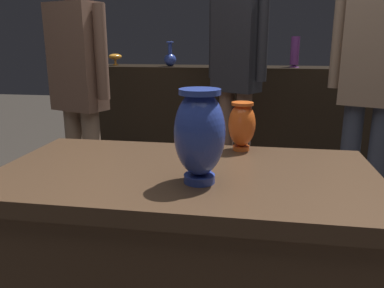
{
  "coord_description": "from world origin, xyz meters",
  "views": [
    {
      "loc": [
        0.21,
        -1.13,
        1.19
      ],
      "look_at": [
        0.03,
        -0.05,
        0.9
      ],
      "focal_mm": 35.78,
      "sensor_mm": 36.0,
      "label": 1
    }
  ],
  "objects_px": {
    "shelf_vase_right": "(295,52)",
    "visitor_near_right": "(373,74)",
    "shelf_vase_far_left": "(115,57)",
    "visitor_near_left": "(79,85)",
    "vase_centerpiece": "(200,133)",
    "vase_tall_behind": "(242,125)",
    "shelf_vase_far_right": "(359,56)",
    "shelf_vase_center": "(231,54)",
    "shelf_vase_left": "(170,58)",
    "visitor_center_back": "(236,67)"
  },
  "relations": [
    {
      "from": "shelf_vase_right",
      "to": "visitor_near_right",
      "type": "bearing_deg",
      "value": -73.32
    },
    {
      "from": "shelf_vase_far_left",
      "to": "visitor_near_left",
      "type": "relative_size",
      "value": 0.07
    },
    {
      "from": "vase_centerpiece",
      "to": "vase_tall_behind",
      "type": "xyz_separation_m",
      "value": [
        0.11,
        0.36,
        -0.05
      ]
    },
    {
      "from": "shelf_vase_far_left",
      "to": "visitor_near_left",
      "type": "xyz_separation_m",
      "value": [
        0.19,
        -1.16,
        -0.12
      ]
    },
    {
      "from": "shelf_vase_right",
      "to": "shelf_vase_far_right",
      "type": "bearing_deg",
      "value": 7.23
    },
    {
      "from": "visitor_near_left",
      "to": "shelf_vase_center",
      "type": "bearing_deg",
      "value": -106.82
    },
    {
      "from": "shelf_vase_left",
      "to": "shelf_vase_center",
      "type": "xyz_separation_m",
      "value": [
        0.52,
        0.01,
        0.04
      ]
    },
    {
      "from": "visitor_near_right",
      "to": "shelf_vase_right",
      "type": "bearing_deg",
      "value": -50.69
    },
    {
      "from": "visitor_near_right",
      "to": "vase_centerpiece",
      "type": "bearing_deg",
      "value": 79.72
    },
    {
      "from": "shelf_vase_far_left",
      "to": "shelf_vase_center",
      "type": "bearing_deg",
      "value": -3.22
    },
    {
      "from": "shelf_vase_right",
      "to": "shelf_vase_center",
      "type": "height_order",
      "value": "shelf_vase_right"
    },
    {
      "from": "vase_centerpiece",
      "to": "shelf_vase_right",
      "type": "bearing_deg",
      "value": 78.65
    },
    {
      "from": "shelf_vase_right",
      "to": "vase_centerpiece",
      "type": "bearing_deg",
      "value": -101.35
    },
    {
      "from": "shelf_vase_far_right",
      "to": "visitor_near_left",
      "type": "relative_size",
      "value": 0.11
    },
    {
      "from": "vase_centerpiece",
      "to": "visitor_center_back",
      "type": "height_order",
      "value": "visitor_center_back"
    },
    {
      "from": "vase_tall_behind",
      "to": "shelf_vase_left",
      "type": "relative_size",
      "value": 0.88
    },
    {
      "from": "vase_tall_behind",
      "to": "shelf_vase_far_left",
      "type": "xyz_separation_m",
      "value": [
        -1.21,
        1.96,
        0.16
      ]
    },
    {
      "from": "vase_centerpiece",
      "to": "shelf_vase_far_left",
      "type": "height_order",
      "value": "shelf_vase_far_left"
    },
    {
      "from": "vase_centerpiece",
      "to": "shelf_vase_center",
      "type": "xyz_separation_m",
      "value": [
        -0.06,
        2.26,
        0.15
      ]
    },
    {
      "from": "vase_tall_behind",
      "to": "shelf_vase_center",
      "type": "xyz_separation_m",
      "value": [
        -0.17,
        1.9,
        0.2
      ]
    },
    {
      "from": "shelf_vase_far_right",
      "to": "visitor_near_right",
      "type": "bearing_deg",
      "value": -99.71
    },
    {
      "from": "vase_tall_behind",
      "to": "visitor_center_back",
      "type": "xyz_separation_m",
      "value": [
        -0.09,
        1.33,
        0.13
      ]
    },
    {
      "from": "shelf_vase_right",
      "to": "visitor_center_back",
      "type": "height_order",
      "value": "visitor_center_back"
    },
    {
      "from": "vase_centerpiece",
      "to": "shelf_vase_left",
      "type": "bearing_deg",
      "value": 104.47
    },
    {
      "from": "shelf_vase_left",
      "to": "shelf_vase_center",
      "type": "bearing_deg",
      "value": 1.52
    },
    {
      "from": "vase_centerpiece",
      "to": "vase_tall_behind",
      "type": "relative_size",
      "value": 1.49
    },
    {
      "from": "shelf_vase_far_left",
      "to": "visitor_near_right",
      "type": "relative_size",
      "value": 0.07
    },
    {
      "from": "shelf_vase_left",
      "to": "shelf_vase_right",
      "type": "bearing_deg",
      "value": 2.52
    },
    {
      "from": "vase_centerpiece",
      "to": "shelf_vase_left",
      "type": "height_order",
      "value": "shelf_vase_left"
    },
    {
      "from": "visitor_near_right",
      "to": "visitor_center_back",
      "type": "bearing_deg",
      "value": -9.53
    },
    {
      "from": "shelf_vase_left",
      "to": "visitor_near_left",
      "type": "height_order",
      "value": "visitor_near_left"
    },
    {
      "from": "shelf_vase_right",
      "to": "shelf_vase_left",
      "type": "bearing_deg",
      "value": -177.48
    },
    {
      "from": "visitor_near_left",
      "to": "shelf_vase_far_left",
      "type": "bearing_deg",
      "value": -59.86
    },
    {
      "from": "shelf_vase_right",
      "to": "visitor_center_back",
      "type": "distance_m",
      "value": 0.75
    },
    {
      "from": "shelf_vase_center",
      "to": "visitor_near_left",
      "type": "bearing_deg",
      "value": -127.64
    },
    {
      "from": "vase_tall_behind",
      "to": "visitor_near_right",
      "type": "relative_size",
      "value": 0.1
    },
    {
      "from": "shelf_vase_far_left",
      "to": "visitor_center_back",
      "type": "relative_size",
      "value": 0.07
    },
    {
      "from": "visitor_center_back",
      "to": "visitor_near_left",
      "type": "relative_size",
      "value": 1.08
    },
    {
      "from": "shelf_vase_far_right",
      "to": "shelf_vase_left",
      "type": "height_order",
      "value": "shelf_vase_left"
    },
    {
      "from": "shelf_vase_right",
      "to": "shelf_vase_center",
      "type": "distance_m",
      "value": 0.52
    },
    {
      "from": "visitor_near_right",
      "to": "visitor_center_back",
      "type": "height_order",
      "value": "same"
    },
    {
      "from": "shelf_vase_far_right",
      "to": "visitor_near_right",
      "type": "xyz_separation_m",
      "value": [
        -0.2,
        -1.15,
        -0.06
      ]
    },
    {
      "from": "shelf_vase_center",
      "to": "visitor_near_right",
      "type": "distance_m",
      "value": 1.35
    },
    {
      "from": "shelf_vase_right",
      "to": "shelf_vase_left",
      "type": "distance_m",
      "value": 1.04
    },
    {
      "from": "vase_centerpiece",
      "to": "shelf_vase_far_left",
      "type": "relative_size",
      "value": 2.31
    },
    {
      "from": "visitor_center_back",
      "to": "vase_tall_behind",
      "type": "bearing_deg",
      "value": 125.16
    },
    {
      "from": "shelf_vase_center",
      "to": "shelf_vase_far_left",
      "type": "bearing_deg",
      "value": 176.78
    },
    {
      "from": "shelf_vase_left",
      "to": "visitor_near_right",
      "type": "relative_size",
      "value": 0.12
    },
    {
      "from": "vase_tall_behind",
      "to": "shelf_vase_left",
      "type": "height_order",
      "value": "shelf_vase_left"
    },
    {
      "from": "shelf_vase_far_left",
      "to": "shelf_vase_center",
      "type": "height_order",
      "value": "shelf_vase_center"
    }
  ]
}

